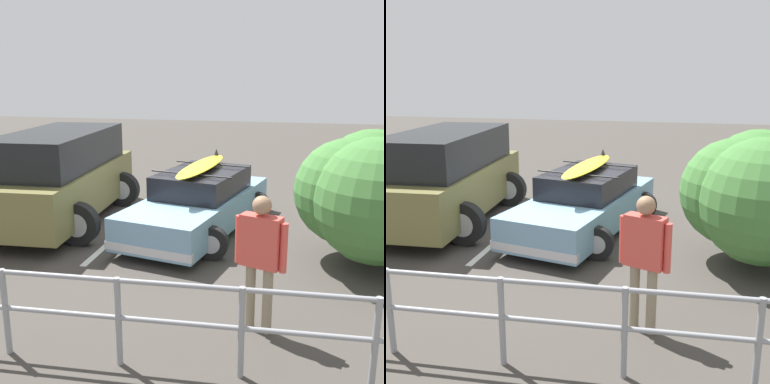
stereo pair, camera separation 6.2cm
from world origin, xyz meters
TOP-DOWN VIEW (x-y plane):
  - ground_plane at (0.00, 0.00)m, footprint 44.00×44.00m
  - parking_stripe at (1.25, -0.23)m, footprint 0.12×4.43m
  - sedan_car at (-0.24, -0.27)m, footprint 2.71×4.45m
  - suv_car at (2.74, -0.27)m, footprint 2.77×4.77m
  - person_bystander at (-1.74, 3.36)m, footprint 0.63×0.35m
  - railing_fence at (-0.33, 4.42)m, footprint 7.95×0.46m
  - bush_near_left at (-3.48, 0.77)m, footprint 2.93×2.76m

SIDE VIEW (x-z plane):
  - ground_plane at x=0.00m, z-range -0.02..0.00m
  - parking_stripe at x=1.25m, z-range 0.00..0.00m
  - sedan_car at x=-0.24m, z-range -0.16..1.32m
  - railing_fence at x=-0.33m, z-range 0.16..1.18m
  - suv_car at x=2.74m, z-range 0.03..1.95m
  - person_bystander at x=-1.74m, z-range 0.17..1.89m
  - bush_near_left at x=-3.48m, z-range 0.12..2.46m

